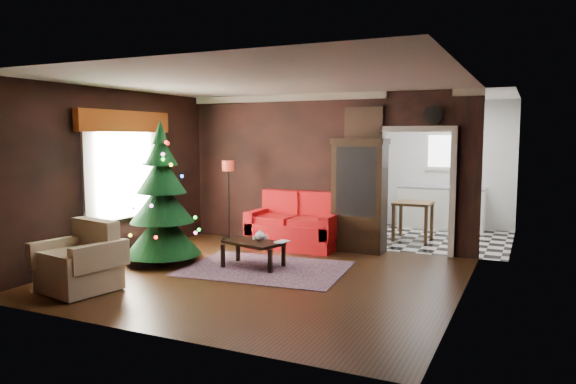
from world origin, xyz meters
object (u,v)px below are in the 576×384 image
at_px(curio_cabinet, 359,198).
at_px(wall_clock, 433,115).
at_px(armchair, 79,257).
at_px(coffee_table, 253,254).
at_px(floor_lamp, 229,200).
at_px(christmas_tree, 162,198).
at_px(kitchen_table, 413,221).
at_px(loveseat, 295,221).
at_px(teapot, 260,236).

relative_size(curio_cabinet, wall_clock, 5.94).
distance_m(armchair, wall_clock, 5.90).
height_order(curio_cabinet, coffee_table, curio_cabinet).
bearing_deg(curio_cabinet, floor_lamp, -170.51).
distance_m(curio_cabinet, christmas_tree, 3.38).
bearing_deg(kitchen_table, christmas_tree, -131.66).
bearing_deg(curio_cabinet, christmas_tree, -139.56).
relative_size(armchair, coffee_table, 1.00).
relative_size(loveseat, teapot, 9.98).
bearing_deg(floor_lamp, wall_clock, 9.17).
bearing_deg(teapot, floor_lamp, 135.42).
relative_size(wall_clock, kitchen_table, 0.43).
bearing_deg(armchair, kitchen_table, 70.32).
relative_size(floor_lamp, kitchen_table, 1.99).
bearing_deg(wall_clock, teapot, -139.17).
relative_size(loveseat, floor_lamp, 1.14).
bearing_deg(coffee_table, loveseat, 90.84).
xyz_separation_m(curio_cabinet, armchair, (-2.59, -3.92, -0.49)).
bearing_deg(loveseat, coffee_table, -89.16).
relative_size(loveseat, wall_clock, 5.31).
bearing_deg(armchair, curio_cabinet, 68.07).
relative_size(christmas_tree, armchair, 2.60).
distance_m(loveseat, coffee_table, 1.64).
relative_size(floor_lamp, christmas_tree, 0.65).
height_order(floor_lamp, teapot, floor_lamp).
relative_size(christmas_tree, teapot, 13.53).
bearing_deg(floor_lamp, kitchen_table, 30.80).
height_order(curio_cabinet, armchair, curio_cabinet).
bearing_deg(floor_lamp, christmas_tree, -94.64).
distance_m(floor_lamp, kitchen_table, 3.61).
relative_size(floor_lamp, teapot, 8.76).
height_order(curio_cabinet, wall_clock, wall_clock).
bearing_deg(christmas_tree, coffee_table, 13.89).
bearing_deg(christmas_tree, teapot, 15.74).
bearing_deg(floor_lamp, teapot, -44.58).
bearing_deg(armchair, coffee_table, 66.44).
distance_m(teapot, wall_clock, 3.52).
distance_m(floor_lamp, coffee_table, 2.03).
relative_size(loveseat, curio_cabinet, 0.89).
bearing_deg(christmas_tree, loveseat, 54.18).
bearing_deg(loveseat, christmas_tree, -125.82).
height_order(loveseat, coffee_table, loveseat).
height_order(loveseat, armchair, loveseat).
bearing_deg(armchair, teapot, 65.99).
xyz_separation_m(curio_cabinet, wall_clock, (1.20, 0.18, 1.43)).
xyz_separation_m(armchair, kitchen_table, (3.24, 5.35, -0.09)).
bearing_deg(floor_lamp, armchair, -92.58).
height_order(floor_lamp, armchair, floor_lamp).
xyz_separation_m(armchair, teapot, (1.54, 2.15, 0.03)).
xyz_separation_m(loveseat, curio_cabinet, (1.15, 0.22, 0.45)).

